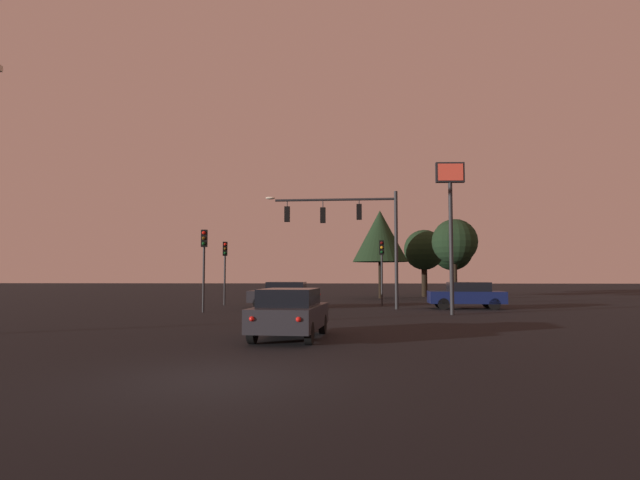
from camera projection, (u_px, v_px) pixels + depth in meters
ground_plane at (307, 304)px, 34.12m from camera, size 168.00×168.00×0.00m
traffic_signal_mast_arm at (352, 224)px, 29.84m from camera, size 7.65×0.67×6.72m
traffic_light_corner_left at (382, 259)px, 32.48m from camera, size 0.31×0.36×4.10m
traffic_light_corner_right at (204, 254)px, 27.04m from camera, size 0.31×0.36×4.29m
traffic_light_median at (225, 260)px, 33.31m from camera, size 0.35×0.38×4.06m
car_nearside_lane at (290, 312)px, 15.85m from camera, size 2.22×4.33×1.52m
car_crossing_left at (467, 295)px, 29.69m from camera, size 4.36×2.04×1.52m
car_crossing_right at (285, 294)px, 30.75m from camera, size 4.26×2.05×1.52m
store_sign_illuminated at (450, 203)px, 25.55m from camera, size 1.41×0.30×7.49m
tree_behind_sign at (452, 250)px, 52.90m from camera, size 4.13×4.13×6.52m
tree_left_far at (380, 236)px, 43.17m from camera, size 4.59×4.59×7.31m
tree_center_horizon at (455, 242)px, 41.34m from camera, size 3.61×3.61×6.39m
tree_right_cluster at (424, 250)px, 46.51m from camera, size 3.60×3.60×5.98m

